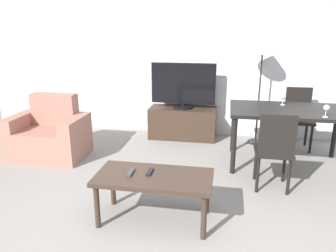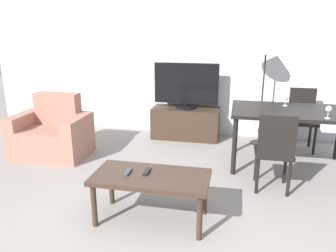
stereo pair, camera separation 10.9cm
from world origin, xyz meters
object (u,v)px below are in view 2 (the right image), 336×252
object	(u,v)px
dining_table	(292,116)
armchair	(52,134)
tv	(186,86)
floor_lamp	(266,50)
remote_primary	(128,172)
wine_glass_right	(286,98)
dining_chair_far	(302,116)
tv_stand	(186,123)
remote_secondary	(147,172)
coffee_table	(151,181)
dining_chair_near	(275,149)
wine_glass_center	(329,110)

from	to	relation	value
dining_table	armchair	bearing A→B (deg)	-175.59
tv	floor_lamp	bearing A→B (deg)	-2.95
remote_primary	wine_glass_right	world-z (taller)	wine_glass_right
armchair	dining_chair_far	world-z (taller)	dining_chair_far
tv_stand	remote_primary	size ratio (longest dim) A/B	7.12
remote_secondary	coffee_table	bearing A→B (deg)	-42.58
wine_glass_right	tv	bearing A→B (deg)	154.92
dining_chair_near	tv	bearing A→B (deg)	126.91
dining_table	tv_stand	bearing A→B (deg)	149.38
tv_stand	dining_table	distance (m)	1.77
remote_primary	remote_secondary	distance (m)	0.18
coffee_table	remote_secondary	xyz separation A→B (m)	(-0.05, 0.04, 0.07)
tv_stand	floor_lamp	distance (m)	1.66
armchair	remote_primary	xyz separation A→B (m)	(1.57, -1.33, 0.17)
dining_table	dining_chair_far	size ratio (longest dim) A/B	1.66
dining_chair_far	coffee_table	bearing A→B (deg)	-125.66
tv_stand	floor_lamp	xyz separation A→B (m)	(1.16, -0.06, 1.18)
dining_chair_near	dining_chair_far	size ratio (longest dim) A/B	1.00
floor_lamp	dining_chair_far	bearing A→B (deg)	-6.07
armchair	tv	size ratio (longest dim) A/B	0.99
remote_secondary	tv	bearing A→B (deg)	90.60
remote_secondary	dining_chair_far	bearing A→B (deg)	53.02
remote_secondary	wine_glass_center	size ratio (longest dim) A/B	1.03
tv_stand	remote_secondary	bearing A→B (deg)	-89.40
dining_chair_far	remote_secondary	distance (m)	2.85
tv	dining_chair_near	world-z (taller)	tv
tv	coffee_table	bearing A→B (deg)	-88.27
dining_chair_near	dining_chair_far	distance (m)	1.59
tv_stand	dining_chair_near	distance (m)	2.05
floor_lamp	wine_glass_center	size ratio (longest dim) A/B	11.08
tv_stand	dining_chair_near	world-z (taller)	dining_chair_near
remote_primary	coffee_table	bearing A→B (deg)	0.57
tv_stand	dining_table	world-z (taller)	dining_table
dining_chair_near	armchair	bearing A→B (deg)	170.24
tv	dining_table	size ratio (longest dim) A/B	0.69
dining_chair_near	wine_glass_right	xyz separation A→B (m)	(0.19, 0.96, 0.36)
remote_secondary	wine_glass_right	world-z (taller)	wine_glass_right
floor_lamp	remote_primary	distance (m)	2.89
coffee_table	dining_chair_near	distance (m)	1.41
dining_table	wine_glass_center	distance (m)	0.50
dining_chair_far	wine_glass_center	xyz separation A→B (m)	(0.06, -1.09, 0.36)
wine_glass_right	armchair	bearing A→B (deg)	-171.67
armchair	dining_chair_far	xyz separation A→B (m)	(3.46, 1.00, 0.20)
tv_stand	remote_primary	bearing A→B (deg)	-93.38
armchair	dining_chair_near	xyz separation A→B (m)	(2.94, -0.51, 0.20)
armchair	remote_primary	bearing A→B (deg)	-40.09
dining_table	dining_chair_far	distance (m)	0.82
armchair	remote_secondary	size ratio (longest dim) A/B	6.72
dining_table	remote_secondary	xyz separation A→B (m)	(-1.46, -1.53, -0.21)
dining_table	dining_chair_near	distance (m)	0.82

